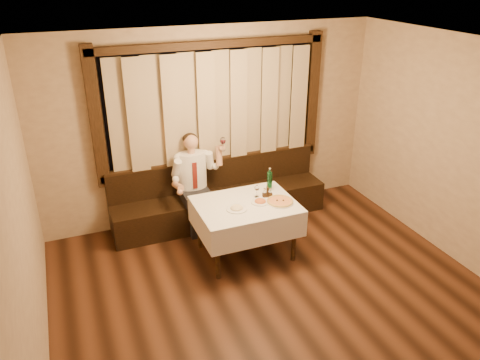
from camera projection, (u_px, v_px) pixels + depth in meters
name	position (u px, v px, depth m)	size (l,w,h in m)	color
room	(272.00, 172.00, 5.03)	(5.01, 6.01, 2.81)	black
banquette	(220.00, 200.00, 7.00)	(3.20, 0.61, 0.94)	black
dining_table	(246.00, 211.00, 6.00)	(1.27, 0.97, 0.76)	black
pizza	(280.00, 201.00, 5.97)	(0.36, 0.36, 0.04)	white
pasta_red	(260.00, 200.00, 5.97)	(0.24, 0.24, 0.08)	white
pasta_cream	(237.00, 207.00, 5.80)	(0.26, 0.26, 0.09)	white
green_bottle	(270.00, 181.00, 6.24)	(0.07, 0.07, 0.33)	#114F25
table_wine_glass	(257.00, 189.00, 6.06)	(0.06, 0.06, 0.17)	white
cruet_caddy	(267.00, 193.00, 6.11)	(0.14, 0.09, 0.14)	black
seated_man	(194.00, 175.00, 6.58)	(0.78, 0.58, 1.41)	black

